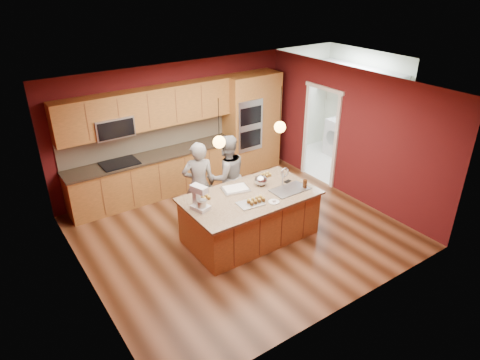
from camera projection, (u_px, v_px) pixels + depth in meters
floor at (240, 231)px, 8.02m from camera, size 5.50×5.50×0.00m
ceiling at (240, 89)px, 6.80m from camera, size 5.50×5.50×0.00m
wall_back at (174, 126)px, 9.25m from camera, size 5.50×0.00×5.50m
wall_front at (348, 232)px, 5.57m from camera, size 5.50×0.00×5.50m
wall_left at (79, 212)px, 6.02m from camera, size 0.00×5.00×5.00m
wall_right at (349, 134)px, 8.80m from camera, size 0.00×5.00×5.00m
cabinet_run at (152, 152)px, 8.89m from camera, size 3.74×0.64×2.30m
oven_column at (251, 123)px, 10.05m from camera, size 1.30×0.62×2.30m
doorway_trim at (320, 137)px, 9.52m from camera, size 0.08×1.11×2.20m
laundry_room at (361, 83)px, 10.23m from camera, size 2.60×2.70×2.70m
pendant_left at (219, 142)px, 6.66m from camera, size 0.20×0.20×0.80m
pendant_right at (280, 127)px, 7.27m from camera, size 0.20×0.20×0.80m
island at (251, 216)px, 7.67m from camera, size 2.35×1.32×1.25m
person_left at (199, 185)px, 7.90m from camera, size 0.71×0.58×1.67m
person_right at (227, 176)px, 8.21m from camera, size 0.86×0.70×1.67m
stand_mixer at (200, 199)px, 6.98m from camera, size 0.30×0.35×0.42m
sheet_cake at (236, 189)px, 7.63m from camera, size 0.53×0.44×0.05m
cooling_rack at (250, 204)px, 7.19m from camera, size 0.45×0.34×0.02m
mixing_bowl at (261, 180)px, 7.78m from camera, size 0.24×0.24×0.20m
plate at (274, 202)px, 7.25m from camera, size 0.19×0.19×0.01m
tumbler at (305, 184)px, 7.69m from camera, size 0.08×0.08×0.15m
phone at (288, 181)px, 7.94m from camera, size 0.16×0.11×0.01m
cupcakes_left at (203, 197)px, 7.34m from camera, size 0.23×0.23×0.07m
cupcakes_rack at (256, 200)px, 7.21m from camera, size 0.33×0.16×0.07m
cupcakes_right at (266, 175)px, 8.12m from camera, size 0.22×0.15×0.07m
washer at (361, 144)px, 10.52m from camera, size 0.82×0.83×1.06m
dryer at (340, 137)px, 11.10m from camera, size 0.60×0.62×0.94m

